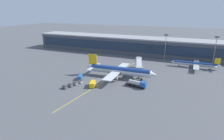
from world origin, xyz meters
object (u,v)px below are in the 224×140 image
lavatory_truck (93,84)px  commuter_jet_far (195,64)px  main_airliner (119,70)px  baggage_cart_0 (65,87)px  baggage_cart_1 (70,85)px  crew_van (80,77)px  fuel_tanker (138,84)px  baggage_cart_3 (80,82)px  baggage_cart_2 (75,83)px

lavatory_truck → commuter_jet_far: bearing=49.7°
main_airliner → commuter_jet_far: 53.34m
baggage_cart_0 → main_airliner: bearing=53.9°
baggage_cart_1 → crew_van: bearing=95.7°
fuel_tanker → baggage_cart_3: size_ratio=3.70×
lavatory_truck → baggage_cart_3: (-8.16, 1.57, -0.64)m
fuel_tanker → baggage_cart_1: fuel_tanker is taller
baggage_cart_3 → lavatory_truck: bearing=-10.9°
crew_van → baggage_cart_1: 11.10m
baggage_cart_0 → lavatory_truck: bearing=34.4°
crew_van → baggage_cart_0: size_ratio=1.80×
lavatory_truck → commuter_jet_far: size_ratio=0.20×
baggage_cart_1 → baggage_cart_3: (1.95, 6.10, 0.00)m
lavatory_truck → baggage_cart_2: size_ratio=2.08×
fuel_tanker → baggage_cart_2: (-29.77, -9.71, -0.96)m
baggage_cart_1 → baggage_cart_3: 6.40m
fuel_tanker → crew_van: (-31.84, -1.73, -0.43)m
lavatory_truck → baggage_cart_0: 13.44m
lavatory_truck → baggage_cart_3: bearing=169.1°
main_airliner → baggage_cart_3: (-15.55, -16.17, -3.37)m
lavatory_truck → baggage_cart_0: size_ratio=2.08×
fuel_tanker → baggage_cart_1: 33.30m
baggage_cart_3 → fuel_tanker: bearing=13.0°
lavatory_truck → baggage_cart_1: 11.10m
crew_van → commuter_jet_far: size_ratio=0.17×
lavatory_truck → commuter_jet_far: 71.32m
fuel_tanker → crew_van: bearing=-176.9°
crew_van → baggage_cart_0: (0.12, -14.08, -0.53)m
main_airliner → baggage_cart_1: bearing=-128.2°
main_airliner → baggage_cart_2: (-16.52, -19.22, -3.37)m
baggage_cart_1 → lavatory_truck: bearing=24.1°
baggage_cart_2 → commuter_jet_far: (55.22, 55.90, 1.93)m
commuter_jet_far → fuel_tanker: bearing=-118.9°
baggage_cart_0 → fuel_tanker: bearing=26.5°
baggage_cart_3 → main_airliner: bearing=46.1°
main_airliner → lavatory_truck: (-7.38, -17.74, -2.73)m
main_airliner → baggage_cart_0: size_ratio=14.00×
commuter_jet_far → crew_van: bearing=-140.1°
main_airliner → fuel_tanker: 16.49m
fuel_tanker → baggage_cart_3: (-28.80, -6.66, -0.96)m
crew_van → baggage_cart_0: bearing=-89.5°
lavatory_truck → baggage_cart_1: bearing=-155.9°
lavatory_truck → baggage_cart_2: (-9.14, -1.48, -0.64)m
baggage_cart_1 → commuter_jet_far: size_ratio=0.10×
crew_van → baggage_cart_2: 8.26m
main_airliner → commuter_jet_far: size_ratio=1.33×
main_airliner → baggage_cart_0: main_airliner is taller
baggage_cart_0 → crew_van: bearing=90.5°
crew_van → baggage_cart_3: 5.82m
baggage_cart_0 → baggage_cart_3: 9.60m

